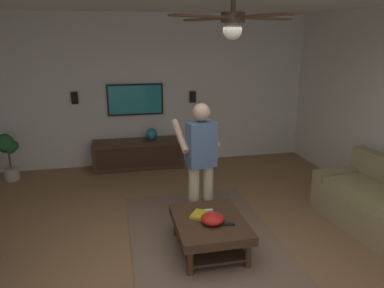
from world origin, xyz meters
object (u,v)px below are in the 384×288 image
book (199,215)px  media_console (138,154)px  remote_white (207,211)px  bowl (212,219)px  wall_speaker_left (193,97)px  tv (135,100)px  remote_black (228,224)px  vase_round (152,134)px  person_standing (201,157)px  wall_speaker_right (75,98)px  potted_plant_tall (7,150)px  ceiling_fan (233,21)px  coffee_table (210,228)px

book → media_console: bearing=44.5°
remote_white → book: size_ratio=0.68×
bowl → wall_speaker_left: 3.56m
book → tv: bearing=43.8°
remote_black → vase_round: (3.25, 0.49, 0.25)m
vase_round → wall_speaker_left: (0.24, -0.86, 0.65)m
vase_round → tv: bearing=49.3°
bowl → book: bearing=26.9°
person_standing → wall_speaker_right: (2.64, 1.75, 0.43)m
media_console → wall_speaker_right: wall_speaker_right is taller
potted_plant_tall → book: size_ratio=3.81×
wall_speaker_left → wall_speaker_right: (0.00, 2.23, 0.05)m
media_console → remote_black: 3.33m
book → wall_speaker_right: size_ratio=1.00×
bowl → wall_speaker_left: size_ratio=1.21×
tv → potted_plant_tall: 2.40m
tv → bowl: tv is taller
ceiling_fan → book: bearing=7.3°
coffee_table → wall_speaker_right: size_ratio=4.55×
wall_speaker_left → book: bearing=169.0°
vase_round → coffee_table: bearing=-173.9°
media_console → person_standing: 2.56m
potted_plant_tall → remote_white: (-2.70, -2.86, -0.15)m
remote_black → remote_white: bearing=119.8°
media_console → potted_plant_tall: 2.28m
media_console → ceiling_fan: bearing=9.1°
coffee_table → tv: tv is taller
person_standing → media_console: bearing=5.6°
bowl → coffee_table: bearing=2.9°
tv → wall_speaker_right: bearing=-90.7°
person_standing → wall_speaker_right: size_ratio=7.45×
media_console → potted_plant_tall: bearing=-85.7°
potted_plant_tall → wall_speaker_right: (0.42, -1.15, 0.79)m
bowl → ceiling_fan: 2.15m
book → person_standing: bearing=20.2°
remote_black → vase_round: 3.30m
tv → vase_round: (-0.23, -0.27, -0.63)m
tv → potted_plant_tall: (-0.41, 2.25, -0.73)m
vase_round → person_standing: bearing=-170.9°
remote_black → wall_speaker_right: 4.07m
media_console → remote_black: (-3.24, -0.76, 0.14)m
remote_black → person_standing: bearing=105.6°
tv → wall_speaker_left: size_ratio=4.80×
book → wall_speaker_left: bearing=24.0°
remote_black → book: bearing=141.3°
coffee_table → vase_round: bearing=6.1°
media_console → wall_speaker_left: 1.54m
remote_black → wall_speaker_right: (3.50, 1.86, 0.95)m
vase_round → ceiling_fan: ceiling_fan is taller
vase_round → ceiling_fan: 4.18m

